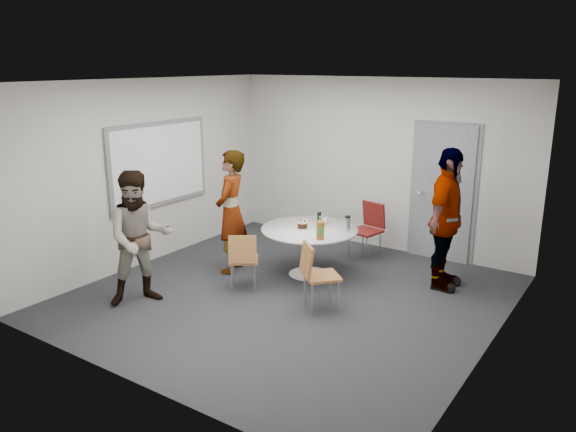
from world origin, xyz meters
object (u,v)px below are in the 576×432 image
Objects in this scene: whiteboard at (160,164)px; person_main at (231,212)px; chair_far at (369,225)px; chair_near_left at (243,256)px; person_left at (140,238)px; chair_near_right at (315,270)px; person_right at (446,219)px; table at (311,235)px; door at (443,193)px.

person_main is (1.27, 0.11, -0.57)m from whiteboard.
chair_far is at bearing 119.01° from person_main.
chair_far reaches higher than chair_near_left.
whiteboard is 1.82m from person_left.
chair_near_right is 0.45× the size of person_right.
table is 1.70× the size of chair_near_left.
chair_near_left is (-0.46, -0.93, -0.13)m from table.
door is at bearing 54.41° from table.
person_left is (-1.92, -0.98, 0.33)m from chair_near_right.
chair_far is at bearing -146.78° from door.
person_right is at bearing 92.09° from person_main.
chair_far is 3.47m from person_left.
person_main reaches higher than table.
door reaches higher than person_right.
chair_far is (0.34, 1.14, -0.07)m from table.
door is 2.18m from table.
table is 1.82m from person_right.
chair_near_left is at bearing -122.54° from door.
person_right reaches higher than table.
chair_far is 2.13m from person_main.
chair_near_left is 0.91× the size of chair_far.
chair_near_right is (0.64, -0.93, -0.09)m from table.
person_left is (-0.23, -1.47, -0.04)m from person_main.
whiteboard is at bearing 132.81° from chair_near_left.
person_left is at bearing -165.72° from chair_near_left.
person_main is at bearing 24.72° from person_left.
chair_far is at bearing 33.52° from chair_near_left.
chair_near_right is 0.97× the size of chair_far.
door is 2.78m from chair_near_right.
person_main is (-1.39, -1.58, 0.35)m from chair_far.
table is (2.32, 0.55, -0.85)m from whiteboard.
chair_near_right is at bearing -55.57° from table.
person_main is 2.92m from person_right.
whiteboard is at bearing -104.85° from person_main.
chair_far is 0.52× the size of person_left.
whiteboard is 1.08× the size of person_main.
person_main is at bearing 4.86° from whiteboard.
chair_near_right is at bearing 54.13° from person_main.
person_main reaches higher than chair_near_left.
person_main is at bearing -136.54° from door.
person_right is at bearing 16.69° from whiteboard.
door is 1.19m from chair_far.
person_left reaches higher than chair_near_left.
table is at bearing 85.69° from chair_far.
door is at bearing 113.74° from person_main.
whiteboard is 2.41× the size of chair_near_left.
whiteboard is 1.13× the size of person_left.
whiteboard reaches higher than person_main.
chair_near_right is 0.48× the size of person_main.
chair_near_left is 1.09m from chair_near_right.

